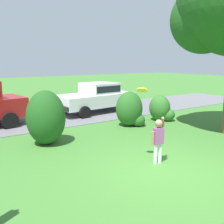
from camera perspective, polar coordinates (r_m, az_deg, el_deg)
The scene contains 8 objects.
ground_plane at distance 6.86m, azimuth 11.39°, elevation -12.49°, with size 80.00×80.00×0.00m, color #3D752D.
driveway_strip at distance 13.02m, azimuth -13.27°, elevation -1.20°, with size 28.00×4.40×0.02m, color slate.
shrub_near_tree at distance 8.81m, azimuth -14.18°, elevation -1.20°, with size 1.27×1.26×1.79m.
shrub_centre_left at distance 11.06m, azimuth 3.94°, elevation 0.49°, with size 1.16×1.13×1.46m.
shrub_centre at distance 12.24m, azimuth 10.63°, elevation 0.64°, with size 1.02×1.11×1.18m.
parked_sedan at distance 14.02m, azimuth -3.43°, elevation 3.41°, with size 4.53×2.37×1.56m.
child_thrower at distance 7.08m, azimuth 10.03°, elevation -5.52°, with size 0.47×0.23×1.29m.
frisbee at distance 6.82m, azimuth 6.53°, elevation 4.78°, with size 0.30×0.27×0.21m.
Camera 1 is at (-4.60, -4.31, 2.72)m, focal length 42.02 mm.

